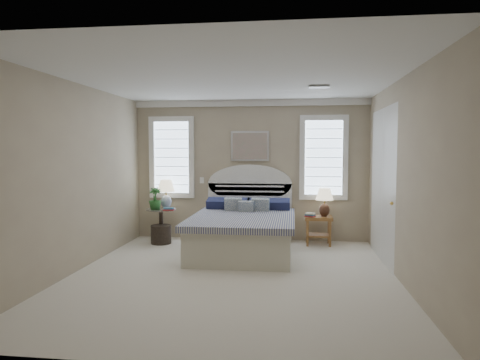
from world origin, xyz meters
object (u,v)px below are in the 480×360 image
object	(u,v)px
floor_pot	(161,234)
lamp_right	(324,199)
side_table_left	(161,222)
lamp_left	(166,191)
nightstand_right	(318,224)
bed	(244,229)

from	to	relation	value
floor_pot	lamp_right	distance (m)	3.10
side_table_left	lamp_left	distance (m)	0.60
nightstand_right	lamp_right	distance (m)	0.48
nightstand_right	floor_pot	world-z (taller)	nightstand_right
bed	lamp_left	xyz separation A→B (m)	(-1.59, 0.74, 0.58)
side_table_left	floor_pot	world-z (taller)	side_table_left
nightstand_right	lamp_right	size ratio (longest dim) A/B	1.01
floor_pot	bed	bearing A→B (deg)	-15.43
bed	lamp_left	size ratio (longest dim) A/B	4.13
side_table_left	floor_pot	size ratio (longest dim) A/B	1.66
bed	nightstand_right	world-z (taller)	bed
floor_pot	lamp_right	bearing A→B (deg)	5.00
side_table_left	nightstand_right	bearing A→B (deg)	1.94
floor_pot	lamp_left	bearing A→B (deg)	87.11
bed	nightstand_right	xyz separation A→B (m)	(1.30, 0.69, 0.00)
floor_pot	lamp_left	world-z (taller)	lamp_left
lamp_left	lamp_right	size ratio (longest dim) A/B	1.05
nightstand_right	bed	bearing A→B (deg)	-151.97
nightstand_right	lamp_right	world-z (taller)	lamp_right
floor_pot	lamp_left	xyz separation A→B (m)	(0.02, 0.30, 0.79)
side_table_left	nightstand_right	size ratio (longest dim) A/B	1.19
nightstand_right	lamp_right	xyz separation A→B (m)	(0.11, 0.01, 0.46)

